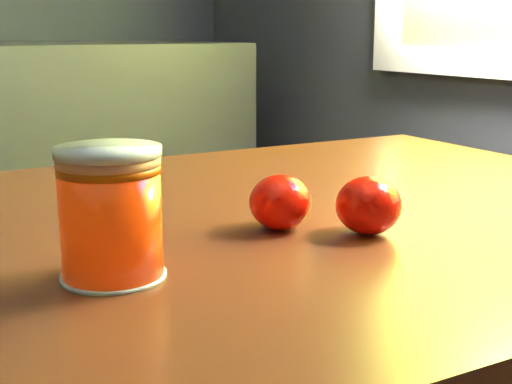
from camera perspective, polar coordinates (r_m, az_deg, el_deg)
table at (r=0.74m, az=-0.79°, el=-9.06°), size 1.02×0.73×0.76m
juice_glass at (r=0.54m, az=-11.54°, el=-1.75°), size 0.08×0.08×0.10m
orange_front at (r=0.65m, az=8.99°, el=-1.07°), size 0.07×0.07×0.05m
orange_back at (r=0.66m, az=1.97°, el=-0.83°), size 0.07×0.07×0.05m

